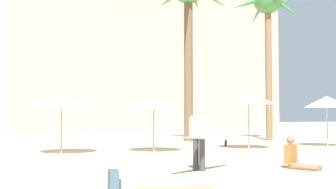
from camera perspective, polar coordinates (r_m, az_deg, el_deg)
name	(u,v)px	position (r m, az deg, el deg)	size (l,w,h in m)	color
hotel_pink	(142,23)	(37.53, -3.68, 9.99)	(22.26, 9.51, 19.59)	#DB9989
palm_tree_far_left	(188,3)	(23.79, 2.89, 12.71)	(5.13, 5.02, 9.77)	brown
palm_tree_left	(268,12)	(24.90, 13.88, 11.24)	(4.60, 4.50, 9.13)	brown
cafe_umbrella_1	(249,99)	(18.28, 11.28, -0.59)	(2.44, 2.44, 2.47)	gray
cafe_umbrella_2	(154,104)	(16.51, -2.03, -1.34)	(2.29, 2.29, 2.14)	gray
cafe_umbrella_4	(62,102)	(16.27, -14.73, -1.03)	(2.37, 2.37, 2.25)	gray
cafe_umbrella_5	(327,102)	(20.72, 21.44, -0.96)	(2.09, 2.09, 2.39)	gray
backpack	(114,180)	(8.49, -7.64, -11.87)	(0.25, 0.31, 0.42)	#3F5B69
person_far_left	(296,157)	(12.13, 17.61, -8.43)	(0.83, 1.01, 0.93)	#936B51
person_mid_center	(200,136)	(11.06, 4.55, -5.85)	(2.52, 1.77, 1.77)	#3D3D42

